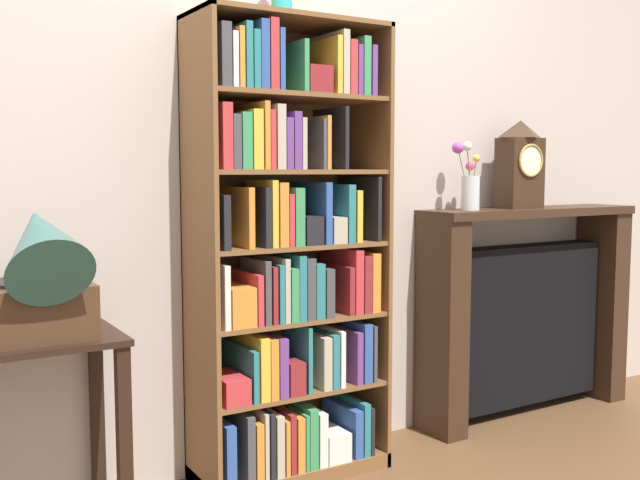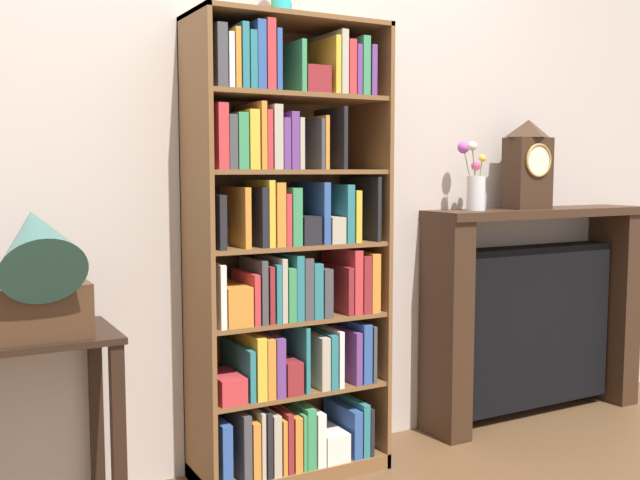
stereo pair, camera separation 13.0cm
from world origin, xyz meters
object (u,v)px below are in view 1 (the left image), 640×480
at_px(fireplace_mantel, 524,313).
at_px(side_table_left, 40,394).
at_px(bookshelf, 286,269).
at_px(mantel_clock, 520,164).
at_px(flower_vase, 469,183).
at_px(gramophone, 39,275).

bearing_deg(fireplace_mantel, side_table_left, -177.78).
xyz_separation_m(bookshelf, mantel_clock, (1.31, 0.04, 0.41)).
bearing_deg(flower_vase, bookshelf, -177.56).
relative_size(bookshelf, mantel_clock, 4.25).
bearing_deg(gramophone, flower_vase, 3.97).
xyz_separation_m(bookshelf, flower_vase, (0.99, 0.04, 0.32)).
distance_m(mantel_clock, flower_vase, 0.33).
height_order(side_table_left, flower_vase, flower_vase).
height_order(side_table_left, gramophone, gramophone).
distance_m(bookshelf, gramophone, 0.94).
height_order(bookshelf, fireplace_mantel, bookshelf).
xyz_separation_m(side_table_left, gramophone, (-0.00, -0.06, 0.40)).
relative_size(side_table_left, flower_vase, 2.16).
distance_m(side_table_left, mantel_clock, 2.37).
height_order(fireplace_mantel, mantel_clock, mantel_clock).
distance_m(side_table_left, flower_vase, 2.04).
bearing_deg(bookshelf, flower_vase, 2.44).
bearing_deg(fireplace_mantel, mantel_clock, -162.22).
height_order(side_table_left, mantel_clock, mantel_clock).
bearing_deg(mantel_clock, side_table_left, -178.39).
xyz_separation_m(gramophone, flower_vase, (1.92, 0.13, 0.27)).
bearing_deg(flower_vase, side_table_left, -177.95).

